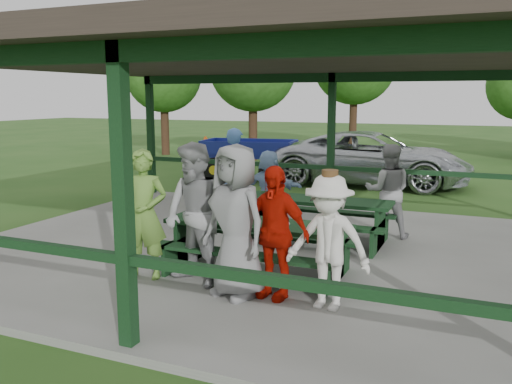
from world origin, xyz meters
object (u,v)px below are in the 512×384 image
at_px(contestant_green, 144,214).
at_px(contestant_red, 274,232).
at_px(picnic_table_far, 317,214).
at_px(contestant_grey_left, 196,215).
at_px(contestant_white_fedora, 328,242).
at_px(farm_trailer, 249,159).
at_px(pickup_truck, 372,158).
at_px(contestant_grey_mid, 236,221).
at_px(spectator_grey, 388,191).
at_px(spectator_lblue, 269,187).
at_px(picnic_table_near, 258,241).
at_px(spectator_blue, 235,172).

distance_m(contestant_green, contestant_red, 1.91).
height_order(picnic_table_far, contestant_grey_left, contestant_grey_left).
height_order(contestant_white_fedora, farm_trailer, contestant_white_fedora).
bearing_deg(pickup_truck, contestant_white_fedora, -172.64).
distance_m(contestant_grey_mid, spectator_grey, 3.91).
xyz_separation_m(contestant_green, farm_trailer, (-2.56, 9.40, -0.33)).
bearing_deg(spectator_lblue, contestant_grey_left, 111.22).
relative_size(picnic_table_near, contestant_white_fedora, 1.59).
bearing_deg(pickup_truck, contestant_green, 172.34).
distance_m(contestant_grey_mid, contestant_white_fedora, 1.19).
xyz_separation_m(picnic_table_far, contestant_white_fedora, (1.00, -2.88, 0.34)).
bearing_deg(spectator_grey, farm_trailer, -59.73).
xyz_separation_m(picnic_table_near, contestant_white_fedora, (1.27, -0.88, 0.33)).
height_order(contestant_white_fedora, spectator_lblue, contestant_white_fedora).
relative_size(contestant_green, contestant_grey_left, 0.94).
bearing_deg(picnic_table_far, spectator_blue, 149.54).
height_order(contestant_red, spectator_blue, spectator_blue).
height_order(contestant_grey_mid, contestant_red, contestant_grey_mid).
bearing_deg(spectator_blue, contestant_grey_left, 118.88).
xyz_separation_m(contestant_red, contestant_white_fedora, (0.72, -0.10, -0.03)).
bearing_deg(spectator_grey, contestant_red, 65.62).
xyz_separation_m(picnic_table_near, contestant_green, (-1.36, -0.78, 0.42)).
relative_size(picnic_table_near, contestant_red, 1.58).
bearing_deg(contestant_white_fedora, farm_trailer, 124.33).
bearing_deg(spectator_blue, picnic_table_far, 160.17).
distance_m(picnic_table_far, contestant_red, 2.81).
distance_m(contestant_green, spectator_blue, 4.09).
xyz_separation_m(picnic_table_far, spectator_grey, (1.07, 0.78, 0.36)).
bearing_deg(contestant_green, contestant_grey_mid, -20.02).
relative_size(contestant_grey_mid, spectator_blue, 1.04).
distance_m(contestant_grey_left, spectator_lblue, 3.75).
bearing_deg(contestant_grey_mid, contestant_green, -165.64).
bearing_deg(picnic_table_near, picnic_table_far, 82.41).
bearing_deg(picnic_table_far, spectator_grey, 36.02).
bearing_deg(picnic_table_near, contestant_grey_left, -126.06).
bearing_deg(spectator_blue, spectator_grey, -177.96).
relative_size(contestant_white_fedora, farm_trailer, 0.43).
height_order(contestant_green, contestant_red, contestant_green).
distance_m(picnic_table_near, pickup_truck, 9.14).
relative_size(contestant_red, spectator_grey, 1.00).
bearing_deg(farm_trailer, picnic_table_near, -73.16).
distance_m(contestant_green, contestant_grey_mid, 1.46).
bearing_deg(contestant_grey_left, farm_trailer, 129.17).
distance_m(contestant_red, contestant_white_fedora, 0.73).
distance_m(spectator_lblue, spectator_blue, 0.96).
height_order(contestant_white_fedora, pickup_truck, contestant_white_fedora).
xyz_separation_m(contestant_grey_mid, farm_trailer, (-4.02, 9.54, -0.40)).
bearing_deg(spectator_blue, picnic_table_near, 130.68).
xyz_separation_m(contestant_grey_left, contestant_red, (1.11, -0.01, -0.12)).
distance_m(picnic_table_near, contestant_grey_mid, 1.05).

